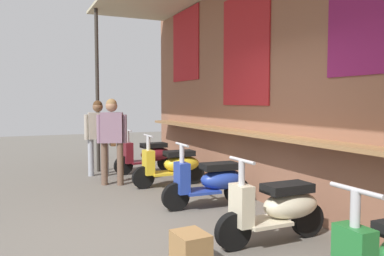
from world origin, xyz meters
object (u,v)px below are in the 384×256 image
object	(u,v)px
scooter_blue	(212,181)
shopper_with_handbag	(99,131)
shopper_browsing	(112,132)
scooter_maroon	(149,155)
merchandise_crate	(191,250)
scooter_yellow	(173,165)
scooter_cream	(278,208)

from	to	relation	value
scooter_blue	shopper_with_handbag	size ratio (longest dim) A/B	0.88
shopper_browsing	scooter_maroon	bearing A→B (deg)	153.49
scooter_blue	merchandise_crate	world-z (taller)	scooter_blue
shopper_browsing	merchandise_crate	xyz separation A→B (m)	(3.92, -0.14, -0.83)
shopper_with_handbag	merchandise_crate	bearing A→B (deg)	-177.58
scooter_blue	shopper_browsing	size ratio (longest dim) A/B	0.87
scooter_yellow	scooter_cream	xyz separation A→B (m)	(3.18, -0.00, 0.00)
scooter_blue	merchandise_crate	xyz separation A→B (m)	(1.80, -1.16, -0.22)
scooter_blue	scooter_cream	world-z (taller)	same
merchandise_crate	shopper_with_handbag	bearing A→B (deg)	178.97
scooter_yellow	shopper_with_handbag	distance (m)	1.96
scooter_cream	scooter_maroon	bearing A→B (deg)	-90.50
scooter_blue	scooter_maroon	bearing A→B (deg)	-87.99
scooter_cream	shopper_browsing	size ratio (longest dim) A/B	0.87
scooter_yellow	shopper_browsing	size ratio (longest dim) A/B	0.86
scooter_blue	scooter_cream	xyz separation A→B (m)	(1.60, 0.00, 0.00)
scooter_blue	shopper_with_handbag	bearing A→B (deg)	-69.07
scooter_maroon	merchandise_crate	distance (m)	4.99
scooter_blue	merchandise_crate	bearing A→B (deg)	59.30
shopper_browsing	merchandise_crate	bearing A→B (deg)	18.87
scooter_maroon	merchandise_crate	world-z (taller)	scooter_maroon
scooter_cream	merchandise_crate	world-z (taller)	scooter_cream
scooter_cream	shopper_with_handbag	size ratio (longest dim) A/B	0.88
scooter_cream	scooter_blue	bearing A→B (deg)	-90.50
scooter_cream	merchandise_crate	distance (m)	1.20
shopper_with_handbag	shopper_browsing	bearing A→B (deg)	-173.63
shopper_with_handbag	shopper_browsing	size ratio (longest dim) A/B	0.98
scooter_cream	shopper_with_handbag	world-z (taller)	shopper_with_handbag
scooter_cream	scooter_yellow	bearing A→B (deg)	-90.50
scooter_yellow	merchandise_crate	world-z (taller)	scooter_yellow
scooter_maroon	scooter_cream	distance (m)	4.65
scooter_blue	shopper_browsing	world-z (taller)	shopper_browsing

